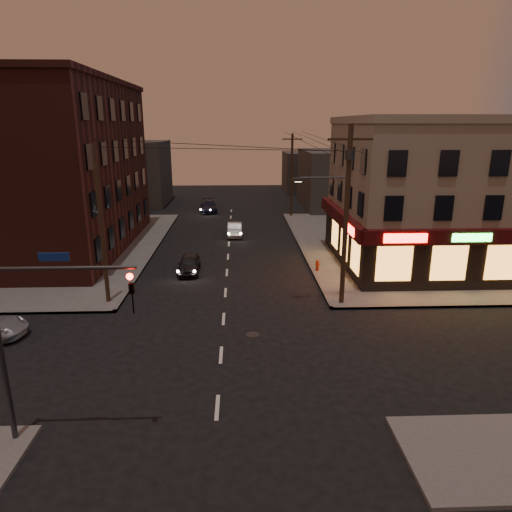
{
  "coord_description": "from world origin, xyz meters",
  "views": [
    {
      "loc": [
        0.86,
        -18.73,
        10.12
      ],
      "look_at": [
        1.8,
        5.12,
        3.2
      ],
      "focal_mm": 32.0,
      "sensor_mm": 36.0,
      "label": 1
    }
  ],
  "objects_px": {
    "sedan_far": "(209,206)",
    "fire_hydrant": "(317,265)",
    "sedan_mid": "(235,229)",
    "sedan_near": "(189,264)"
  },
  "relations": [
    {
      "from": "fire_hydrant",
      "to": "sedan_mid",
      "type": "bearing_deg",
      "value": 117.66
    },
    {
      "from": "sedan_mid",
      "to": "sedan_far",
      "type": "height_order",
      "value": "sedan_far"
    },
    {
      "from": "sedan_near",
      "to": "sedan_mid",
      "type": "distance_m",
      "value": 11.33
    },
    {
      "from": "sedan_mid",
      "to": "fire_hydrant",
      "type": "distance_m",
      "value": 12.71
    },
    {
      "from": "sedan_near",
      "to": "sedan_mid",
      "type": "relative_size",
      "value": 0.97
    },
    {
      "from": "sedan_far",
      "to": "sedan_near",
      "type": "bearing_deg",
      "value": -95.96
    },
    {
      "from": "sedan_far",
      "to": "fire_hydrant",
      "type": "distance_m",
      "value": 25.34
    },
    {
      "from": "sedan_far",
      "to": "fire_hydrant",
      "type": "relative_size",
      "value": 5.95
    },
    {
      "from": "sedan_mid",
      "to": "sedan_far",
      "type": "bearing_deg",
      "value": 104.53
    },
    {
      "from": "sedan_far",
      "to": "fire_hydrant",
      "type": "xyz_separation_m",
      "value": [
        9.08,
        -23.66,
        -0.1
      ]
    }
  ]
}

